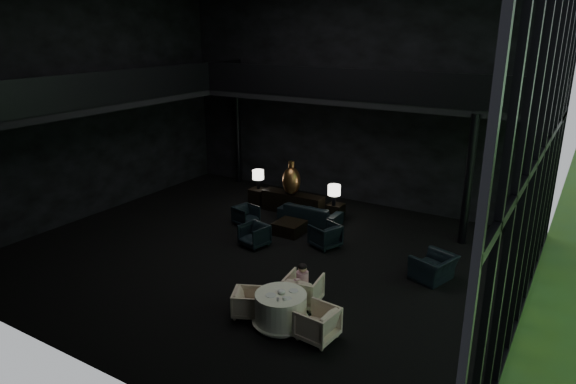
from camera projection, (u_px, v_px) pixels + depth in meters
The scene contains 34 objects.
floor at pixel (260, 255), 14.99m from camera, with size 14.00×12.00×0.02m, color black.
wall_back at pixel (352, 95), 18.63m from camera, with size 14.00×0.04×8.00m, color black.
wall_front at pixel (62, 170), 8.89m from camera, with size 14.00×0.04×8.00m, color black.
wall_left at pixel (86, 100), 17.23m from camera, with size 0.04×12.00×8.00m, color black.
curtain_wall at pixel (542, 150), 10.32m from camera, with size 0.20×12.00×8.00m, color black, non-canonical shape.
mezzanine_left at pixel (107, 103), 16.73m from camera, with size 2.00×12.00×0.25m, color black.
mezzanine_back at pixel (366, 100), 17.33m from camera, with size 12.00×2.00×0.25m, color black.
railing_left at pixel (126, 86), 16.05m from camera, with size 0.06×12.00×1.00m, color black.
railing_back at pixel (355, 85), 16.33m from camera, with size 12.00×0.06×1.00m, color black.
column_nw at pixel (238, 136), 21.48m from camera, with size 0.24×0.24×4.00m, color black.
column_ne at pixel (468, 181), 15.25m from camera, with size 0.24×0.24×4.00m, color black.
console at pixel (293, 203), 18.27m from camera, with size 2.32×0.53×0.74m, color black.
bronze_urn at pixel (291, 180), 17.92m from camera, with size 0.64×0.64×1.19m.
side_table_left at pixel (258, 196), 19.20m from camera, with size 0.55×0.55×0.61m, color black.
table_lamp_left at pixel (258, 175), 18.97m from camera, with size 0.42×0.42×0.71m.
side_table_right at pixel (335, 212), 17.67m from camera, with size 0.52×0.52×0.57m, color black.
table_lamp_right at pixel (334, 191), 17.29m from camera, with size 0.43×0.43×0.72m.
sofa at pixel (310, 210), 17.43m from camera, with size 2.21×0.65×0.87m, color black.
lounge_armchair_west at pixel (246, 215), 17.21m from camera, with size 0.65×0.61×0.67m, color black.
lounge_armchair_east at pixel (325, 234), 15.45m from camera, with size 0.80×0.75×0.82m, color black.
lounge_armchair_south at pixel (254, 235), 15.51m from camera, with size 0.73×0.68×0.75m, color black.
window_armchair at pixel (434, 264), 13.42m from camera, with size 1.04×0.68×0.91m, color black.
coffee_table at pixel (290, 228), 16.51m from camera, with size 0.88×0.88×0.39m, color black.
dining_table at pixel (281, 311), 11.44m from camera, with size 1.31×1.31×0.75m.
dining_chair_north at pixel (304, 287), 12.25m from camera, with size 0.85×0.80×0.87m, color beige.
dining_chair_east at pixel (317, 321), 10.87m from camera, with size 0.81×0.76×0.83m, color beige.
dining_chair_west at pixel (248, 303), 11.80m from camera, with size 0.60×0.56×0.62m, color beige.
child at pixel (302, 276), 12.10m from camera, with size 0.29×0.29×0.63m.
plate_a at pixel (271, 295), 11.24m from camera, with size 0.23×0.23×0.01m, color white.
plate_b at pixel (294, 291), 11.44m from camera, with size 0.21×0.21×0.01m, color white.
saucer at pixel (288, 298), 11.12m from camera, with size 0.16×0.16×0.01m, color white.
coffee_cup at pixel (284, 298), 11.05m from camera, with size 0.09×0.09×0.07m, color white.
cereal_bowl at pixel (281, 292), 11.33m from camera, with size 0.17×0.17×0.09m, color white.
cream_pot at pixel (278, 299), 11.02m from camera, with size 0.06×0.06×0.06m, color #99999E.
Camera 1 is at (7.82, -11.27, 6.38)m, focal length 32.00 mm.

